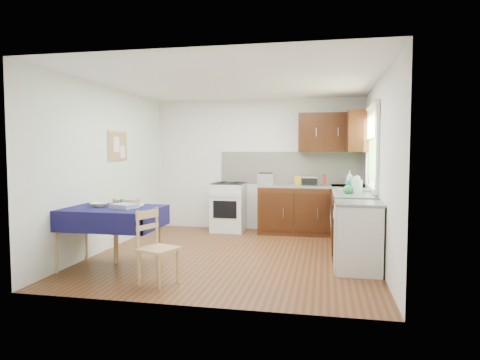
% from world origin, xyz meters
% --- Properties ---
extents(floor, '(4.20, 4.20, 0.00)m').
position_xyz_m(floor, '(0.00, 0.00, 0.00)').
color(floor, '#512615').
rests_on(floor, ground).
extents(ceiling, '(4.00, 4.20, 0.02)m').
position_xyz_m(ceiling, '(0.00, 0.00, 2.50)').
color(ceiling, white).
rests_on(ceiling, wall_back).
extents(wall_back, '(4.00, 0.02, 2.50)m').
position_xyz_m(wall_back, '(0.00, 2.10, 1.25)').
color(wall_back, white).
rests_on(wall_back, ground).
extents(wall_front, '(4.00, 0.02, 2.50)m').
position_xyz_m(wall_front, '(0.00, -2.10, 1.25)').
color(wall_front, white).
rests_on(wall_front, ground).
extents(wall_left, '(0.02, 4.20, 2.50)m').
position_xyz_m(wall_left, '(-2.00, 0.00, 1.25)').
color(wall_left, white).
rests_on(wall_left, ground).
extents(wall_right, '(0.02, 4.20, 2.50)m').
position_xyz_m(wall_right, '(2.00, 0.00, 1.25)').
color(wall_right, white).
rests_on(wall_right, ground).
extents(base_cabinets, '(1.90, 2.30, 0.86)m').
position_xyz_m(base_cabinets, '(1.36, 1.26, 0.43)').
color(base_cabinets, black).
rests_on(base_cabinets, ground).
extents(worktop_back, '(1.90, 0.60, 0.04)m').
position_xyz_m(worktop_back, '(1.05, 1.80, 0.88)').
color(worktop_back, slate).
rests_on(worktop_back, base_cabinets).
extents(worktop_right, '(0.60, 1.70, 0.04)m').
position_xyz_m(worktop_right, '(1.70, 0.65, 0.88)').
color(worktop_right, slate).
rests_on(worktop_right, base_cabinets).
extents(worktop_corner, '(0.60, 0.60, 0.04)m').
position_xyz_m(worktop_corner, '(1.70, 1.80, 0.88)').
color(worktop_corner, slate).
rests_on(worktop_corner, base_cabinets).
extents(splashback, '(2.70, 0.02, 0.60)m').
position_xyz_m(splashback, '(0.65, 2.08, 1.20)').
color(splashback, silver).
rests_on(splashback, wall_back).
extents(upper_cabinets, '(1.20, 0.85, 0.70)m').
position_xyz_m(upper_cabinets, '(1.52, 1.80, 1.85)').
color(upper_cabinets, black).
rests_on(upper_cabinets, wall_back).
extents(stove, '(0.60, 0.61, 0.92)m').
position_xyz_m(stove, '(-0.50, 1.80, 0.46)').
color(stove, silver).
rests_on(stove, ground).
extents(window, '(0.04, 1.48, 1.26)m').
position_xyz_m(window, '(1.97, 0.70, 1.65)').
color(window, '#2F5222').
rests_on(window, wall_right).
extents(fridge, '(0.58, 0.60, 0.89)m').
position_xyz_m(fridge, '(1.70, -0.55, 0.44)').
color(fridge, silver).
rests_on(fridge, ground).
extents(corkboard, '(0.04, 0.62, 0.47)m').
position_xyz_m(corkboard, '(-1.97, 0.30, 1.60)').
color(corkboard, tan).
rests_on(corkboard, wall_left).
extents(dining_table, '(1.31, 0.88, 0.79)m').
position_xyz_m(dining_table, '(-1.44, -0.99, 0.69)').
color(dining_table, '#0F0D36').
rests_on(dining_table, ground).
extents(chair_far, '(0.51, 0.51, 0.89)m').
position_xyz_m(chair_far, '(-1.36, -0.65, 0.47)').
color(chair_far, tan).
rests_on(chair_far, ground).
extents(chair_near, '(0.49, 0.49, 0.85)m').
position_xyz_m(chair_near, '(-0.61, -1.50, 0.45)').
color(chair_near, tan).
rests_on(chair_near, ground).
extents(toaster, '(0.29, 0.18, 0.22)m').
position_xyz_m(toaster, '(0.22, 1.71, 1.00)').
color(toaster, silver).
rests_on(toaster, worktop_back).
extents(sandwich_press, '(0.27, 0.23, 0.16)m').
position_xyz_m(sandwich_press, '(1.01, 1.78, 0.98)').
color(sandwich_press, black).
rests_on(sandwich_press, worktop_back).
extents(sauce_bottle, '(0.05, 0.05, 0.21)m').
position_xyz_m(sauce_bottle, '(1.27, 1.64, 1.01)').
color(sauce_bottle, red).
rests_on(sauce_bottle, worktop_back).
extents(yellow_packet, '(0.14, 0.12, 0.16)m').
position_xyz_m(yellow_packet, '(0.80, 1.86, 0.98)').
color(yellow_packet, yellow).
rests_on(yellow_packet, worktop_back).
extents(dish_rack, '(0.47, 0.35, 0.22)m').
position_xyz_m(dish_rack, '(1.72, 0.87, 0.93)').
color(dish_rack, gray).
rests_on(dish_rack, worktop_right).
extents(kettle, '(0.16, 0.16, 0.26)m').
position_xyz_m(kettle, '(1.74, 0.39, 1.02)').
color(kettle, silver).
rests_on(kettle, worktop_right).
extents(cup, '(0.16, 0.16, 0.10)m').
position_xyz_m(cup, '(1.70, 1.64, 0.95)').
color(cup, silver).
rests_on(cup, worktop_back).
extents(soap_bottle_a, '(0.15, 0.15, 0.29)m').
position_xyz_m(soap_bottle_a, '(1.69, 1.37, 1.05)').
color(soap_bottle_a, silver).
rests_on(soap_bottle_a, worktop_right).
extents(soap_bottle_b, '(0.12, 0.12, 0.19)m').
position_xyz_m(soap_bottle_b, '(1.69, 1.18, 1.00)').
color(soap_bottle_b, '#1D64AD').
rests_on(soap_bottle_b, worktop_right).
extents(soap_bottle_c, '(0.15, 0.15, 0.17)m').
position_xyz_m(soap_bottle_c, '(1.61, 0.34, 0.99)').
color(soap_bottle_c, green).
rests_on(soap_bottle_c, worktop_right).
extents(plate_bowl, '(0.26, 0.26, 0.05)m').
position_xyz_m(plate_bowl, '(-1.60, -0.96, 0.82)').
color(plate_bowl, '#FBF5CD').
rests_on(plate_bowl, dining_table).
extents(book, '(0.22, 0.26, 0.02)m').
position_xyz_m(book, '(-1.23, -0.81, 0.80)').
color(book, white).
rests_on(book, dining_table).
extents(spice_jar, '(0.05, 0.05, 0.09)m').
position_xyz_m(spice_jar, '(-1.35, -0.82, 0.84)').
color(spice_jar, '#227F34').
rests_on(spice_jar, dining_table).
extents(tea_towel, '(0.36, 0.32, 0.05)m').
position_xyz_m(tea_towel, '(-1.22, -1.01, 0.82)').
color(tea_towel, '#274490').
rests_on(tea_towel, dining_table).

